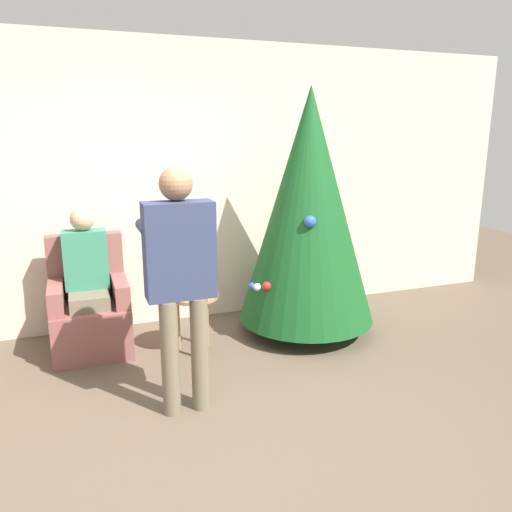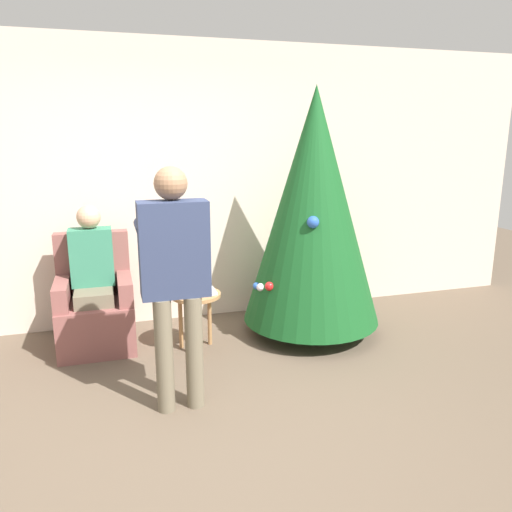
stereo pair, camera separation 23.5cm
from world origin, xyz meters
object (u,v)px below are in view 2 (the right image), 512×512
(armchair, at_px, (96,308))
(side_stool, at_px, (196,302))
(christmas_tree, at_px, (313,208))
(person_standing, at_px, (175,268))
(person_seated, at_px, (93,272))

(armchair, relative_size, side_stool, 1.92)
(armchair, distance_m, side_stool, 0.91)
(christmas_tree, bearing_deg, side_stool, -175.55)
(christmas_tree, xyz_separation_m, side_stool, (-1.10, -0.09, -0.76))
(christmas_tree, height_order, armchair, christmas_tree)
(christmas_tree, distance_m, side_stool, 1.34)
(christmas_tree, bearing_deg, person_standing, -145.61)
(armchair, height_order, person_standing, person_standing)
(side_stool, bearing_deg, person_standing, -107.86)
(armchair, xyz_separation_m, person_seated, (-0.00, -0.03, 0.34))
(person_standing, bearing_deg, person_seated, 115.05)
(christmas_tree, xyz_separation_m, person_seated, (-1.93, 0.25, -0.51))
(armchair, relative_size, person_standing, 0.60)
(person_seated, height_order, side_stool, person_seated)
(person_seated, relative_size, side_stool, 2.42)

